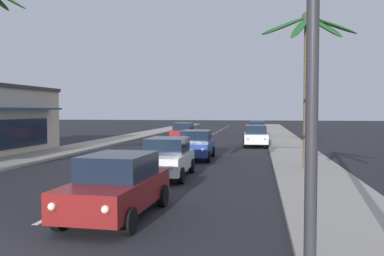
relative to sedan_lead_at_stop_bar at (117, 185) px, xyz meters
The scene contains 10 objects.
sidewalk_right 17.56m from the sedan_lead_at_stop_bar, 69.91° to the left, with size 3.20×110.00×0.14m, color #9E998E.
sidewalk_left 19.07m from the sedan_lead_at_stop_bar, 120.16° to the left, with size 3.20×110.00×0.14m, color #9E998E.
lane_markings 16.14m from the sedan_lead_at_stop_bar, 94.69° to the left, with size 4.28×87.74×0.01m.
sedan_lead_at_stop_bar is the anchor object (origin of this frame).
sedan_third_in_queue 6.54m from the sedan_lead_at_stop_bar, 91.23° to the left, with size 2.01×4.48×1.68m.
sedan_fifth_in_queue 13.08m from the sedan_lead_at_stop_bar, 89.55° to the left, with size 2.03×4.48×1.68m.
sedan_oncoming_far 27.51m from the sedan_lead_at_stop_bar, 96.88° to the left, with size 2.02×4.48×1.68m.
sedan_parked_nearest_kerb 22.37m from the sedan_lead_at_stop_bar, 81.14° to the left, with size 2.08×4.50×1.68m.
sedan_parked_mid_kerb 34.34m from the sedan_lead_at_stop_bar, 84.12° to the left, with size 2.06×4.49×1.68m.
palm_right_second 11.90m from the sedan_lead_at_stop_bar, 57.62° to the left, with size 4.47×4.19×7.44m.
Camera 1 is at (5.51, -6.81, 2.85)m, focal length 38.19 mm.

